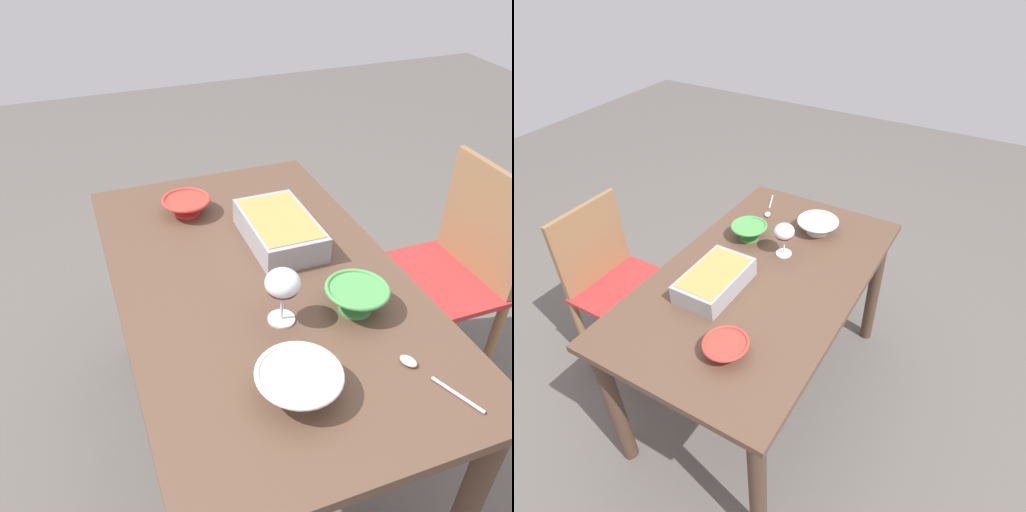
% 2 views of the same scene
% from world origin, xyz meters
% --- Properties ---
extents(ground_plane, '(8.00, 8.00, 0.00)m').
position_xyz_m(ground_plane, '(0.00, 0.00, 0.00)').
color(ground_plane, '#5B5651').
extents(dining_table, '(1.34, 0.80, 0.75)m').
position_xyz_m(dining_table, '(0.00, 0.00, 0.63)').
color(dining_table, brown).
rests_on(dining_table, ground_plane).
extents(chair, '(0.42, 0.46, 0.88)m').
position_xyz_m(chair, '(-0.12, 0.76, 0.49)').
color(chair, '#B22D2D').
rests_on(chair, ground_plane).
extents(wine_glass, '(0.09, 0.09, 0.16)m').
position_xyz_m(wine_glass, '(0.18, -0.01, 0.86)').
color(wine_glass, white).
rests_on(wine_glass, dining_table).
extents(casserole_dish, '(0.32, 0.20, 0.08)m').
position_xyz_m(casserole_dish, '(-0.16, 0.12, 0.79)').
color(casserole_dish, '#99999E').
rests_on(casserole_dish, dining_table).
extents(mixing_bowl, '(0.19, 0.19, 0.07)m').
position_xyz_m(mixing_bowl, '(0.41, -0.07, 0.79)').
color(mixing_bowl, white).
rests_on(mixing_bowl, dining_table).
extents(small_bowl, '(0.16, 0.16, 0.06)m').
position_xyz_m(small_bowl, '(-0.42, -0.11, 0.78)').
color(small_bowl, red).
rests_on(small_bowl, dining_table).
extents(serving_bowl, '(0.17, 0.17, 0.07)m').
position_xyz_m(serving_bowl, '(0.21, 0.18, 0.79)').
color(serving_bowl, '#4C994C').
rests_on(serving_bowl, dining_table).
extents(serving_spoon, '(0.21, 0.10, 0.01)m').
position_xyz_m(serving_spoon, '(0.46, 0.22, 0.75)').
color(serving_spoon, silver).
rests_on(serving_spoon, dining_table).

